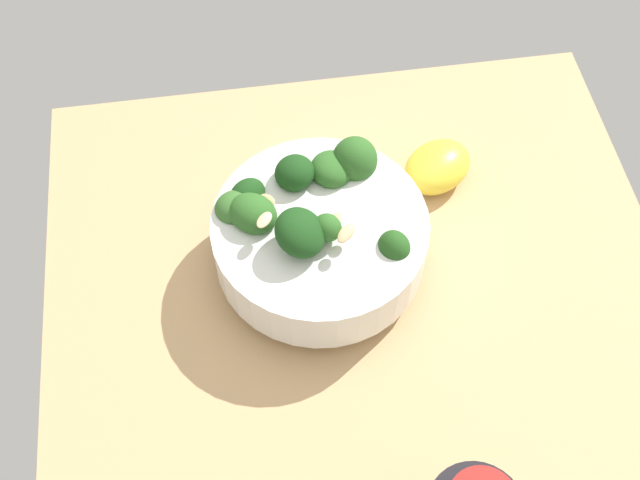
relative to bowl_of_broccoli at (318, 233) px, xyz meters
The scene contains 3 objects.
ground_plane 9.52cm from the bowl_of_broccoli, 119.92° to the left, with size 57.20×57.20×3.92cm, color tan.
bowl_of_broccoli is the anchor object (origin of this frame).
lemon_wedge 15.35cm from the bowl_of_broccoli, 149.35° to the right, with size 7.32×5.51×3.75cm, color yellow.
Camera 1 is at (8.87, 32.22, 63.92)cm, focal length 44.87 mm.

